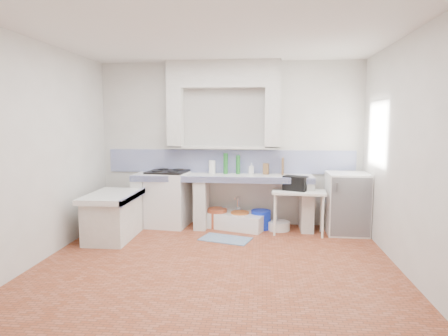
# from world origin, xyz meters

# --- Properties ---
(floor) EXTENTS (4.50, 4.50, 0.00)m
(floor) POSITION_xyz_m (0.00, 0.00, 0.00)
(floor) COLOR #9F5137
(floor) RESTS_ON ground
(ceiling) EXTENTS (4.50, 4.50, 0.00)m
(ceiling) POSITION_xyz_m (0.00, 0.00, 2.80)
(ceiling) COLOR silver
(ceiling) RESTS_ON ground
(wall_back) EXTENTS (4.50, 0.00, 4.50)m
(wall_back) POSITION_xyz_m (0.00, 2.00, 1.40)
(wall_back) COLOR silver
(wall_back) RESTS_ON ground
(wall_front) EXTENTS (4.50, 0.00, 4.50)m
(wall_front) POSITION_xyz_m (0.00, -2.00, 1.40)
(wall_front) COLOR silver
(wall_front) RESTS_ON ground
(wall_left) EXTENTS (0.00, 4.50, 4.50)m
(wall_left) POSITION_xyz_m (-2.25, 0.00, 1.40)
(wall_left) COLOR silver
(wall_left) RESTS_ON ground
(wall_right) EXTENTS (0.00, 4.50, 4.50)m
(wall_right) POSITION_xyz_m (2.25, 0.00, 1.40)
(wall_right) COLOR silver
(wall_right) RESTS_ON ground
(alcove_mass) EXTENTS (1.90, 0.25, 0.45)m
(alcove_mass) POSITION_xyz_m (-0.10, 1.88, 2.58)
(alcove_mass) COLOR silver
(alcove_mass) RESTS_ON ground
(window_frame) EXTENTS (0.35, 0.86, 1.06)m
(window_frame) POSITION_xyz_m (2.42, 1.20, 1.60)
(window_frame) COLOR #3A2412
(window_frame) RESTS_ON ground
(lace_valance) EXTENTS (0.01, 0.84, 0.24)m
(lace_valance) POSITION_xyz_m (2.28, 1.20, 1.98)
(lace_valance) COLOR white
(lace_valance) RESTS_ON ground
(counter_slab) EXTENTS (3.00, 0.60, 0.08)m
(counter_slab) POSITION_xyz_m (-0.10, 1.70, 0.86)
(counter_slab) COLOR white
(counter_slab) RESTS_ON ground
(counter_lip) EXTENTS (3.00, 0.04, 0.10)m
(counter_lip) POSITION_xyz_m (-0.10, 1.42, 0.86)
(counter_lip) COLOR navy
(counter_lip) RESTS_ON ground
(counter_pier_left) EXTENTS (0.20, 0.55, 0.82)m
(counter_pier_left) POSITION_xyz_m (-1.50, 1.70, 0.41)
(counter_pier_left) COLOR silver
(counter_pier_left) RESTS_ON ground
(counter_pier_mid) EXTENTS (0.20, 0.55, 0.82)m
(counter_pier_mid) POSITION_xyz_m (-0.45, 1.70, 0.41)
(counter_pier_mid) COLOR silver
(counter_pier_mid) RESTS_ON ground
(counter_pier_right) EXTENTS (0.20, 0.55, 0.82)m
(counter_pier_right) POSITION_xyz_m (1.30, 1.70, 0.41)
(counter_pier_right) COLOR silver
(counter_pier_right) RESTS_ON ground
(peninsula_top) EXTENTS (0.70, 1.10, 0.08)m
(peninsula_top) POSITION_xyz_m (-1.70, 0.90, 0.66)
(peninsula_top) COLOR white
(peninsula_top) RESTS_ON ground
(peninsula_base) EXTENTS (0.60, 1.00, 0.62)m
(peninsula_base) POSITION_xyz_m (-1.70, 0.90, 0.31)
(peninsula_base) COLOR silver
(peninsula_base) RESTS_ON ground
(peninsula_lip) EXTENTS (0.04, 1.10, 0.10)m
(peninsula_lip) POSITION_xyz_m (-1.37, 0.90, 0.66)
(peninsula_lip) COLOR navy
(peninsula_lip) RESTS_ON ground
(backsplash) EXTENTS (4.27, 0.03, 0.40)m
(backsplash) POSITION_xyz_m (0.00, 1.99, 1.10)
(backsplash) COLOR navy
(backsplash) RESTS_ON ground
(stove) EXTENTS (0.72, 0.70, 0.93)m
(stove) POSITION_xyz_m (-1.03, 1.73, 0.46)
(stove) COLOR white
(stove) RESTS_ON ground
(sink) EXTENTS (1.08, 0.81, 0.23)m
(sink) POSITION_xyz_m (0.15, 1.69, 0.11)
(sink) COLOR white
(sink) RESTS_ON ground
(side_table) EXTENTS (0.87, 0.53, 0.04)m
(side_table) POSITION_xyz_m (1.15, 1.45, 0.35)
(side_table) COLOR white
(side_table) RESTS_ON ground
(fridge) EXTENTS (0.63, 0.63, 0.98)m
(fridge) POSITION_xyz_m (1.92, 1.57, 0.49)
(fridge) COLOR white
(fridge) RESTS_ON ground
(bucket_red) EXTENTS (0.42, 0.42, 0.32)m
(bucket_red) POSITION_xyz_m (-0.19, 1.72, 0.16)
(bucket_red) COLOR #AC4C2A
(bucket_red) RESTS_ON ground
(bucket_orange) EXTENTS (0.35, 0.35, 0.29)m
(bucket_orange) POSITION_xyz_m (0.20, 1.65, 0.14)
(bucket_orange) COLOR #C35E23
(bucket_orange) RESTS_ON ground
(bucket_blue) EXTENTS (0.40, 0.40, 0.31)m
(bucket_blue) POSITION_xyz_m (0.55, 1.68, 0.16)
(bucket_blue) COLOR #0F2ACC
(bucket_blue) RESTS_ON ground
(basin_white) EXTENTS (0.38, 0.38, 0.14)m
(basin_white) POSITION_xyz_m (0.85, 1.63, 0.07)
(basin_white) COLOR white
(basin_white) RESTS_ON ground
(water_bottle_a) EXTENTS (0.11, 0.11, 0.32)m
(water_bottle_a) POSITION_xyz_m (-0.08, 1.85, 0.16)
(water_bottle_a) COLOR silver
(water_bottle_a) RESTS_ON ground
(water_bottle_b) EXTENTS (0.10, 0.10, 0.31)m
(water_bottle_b) POSITION_xyz_m (0.16, 1.85, 0.16)
(water_bottle_b) COLOR silver
(water_bottle_b) RESTS_ON ground
(black_bag) EXTENTS (0.42, 0.34, 0.23)m
(black_bag) POSITION_xyz_m (1.09, 1.48, 0.81)
(black_bag) COLOR black
(black_bag) RESTS_ON side_table
(green_bottle_a) EXTENTS (0.10, 0.10, 0.35)m
(green_bottle_a) POSITION_xyz_m (-0.06, 1.85, 1.08)
(green_bottle_a) COLOR #1F6927
(green_bottle_a) RESTS_ON counter_slab
(green_bottle_b) EXTENTS (0.08, 0.08, 0.32)m
(green_bottle_b) POSITION_xyz_m (0.15, 1.85, 1.06)
(green_bottle_b) COLOR #1F6927
(green_bottle_b) RESTS_ON counter_slab
(knife_block) EXTENTS (0.10, 0.09, 0.19)m
(knife_block) POSITION_xyz_m (0.63, 1.85, 0.99)
(knife_block) COLOR brown
(knife_block) RESTS_ON counter_slab
(cutting_board) EXTENTS (0.05, 0.21, 0.28)m
(cutting_board) POSITION_xyz_m (0.91, 1.85, 1.04)
(cutting_board) COLOR brown
(cutting_board) RESTS_ON counter_slab
(paper_towel) EXTENTS (0.14, 0.14, 0.23)m
(paper_towel) POSITION_xyz_m (-0.29, 1.85, 1.01)
(paper_towel) COLOR white
(paper_towel) RESTS_ON counter_slab
(soap_bottle) EXTENTS (0.09, 0.09, 0.19)m
(soap_bottle) POSITION_xyz_m (0.38, 1.85, 1.00)
(soap_bottle) COLOR white
(soap_bottle) RESTS_ON counter_slab
(rug) EXTENTS (0.84, 0.63, 0.01)m
(rug) POSITION_xyz_m (0.02, 1.02, 0.01)
(rug) COLOR #264D84
(rug) RESTS_ON ground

